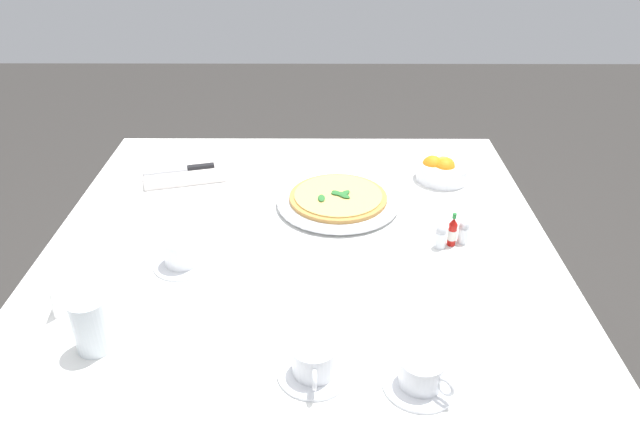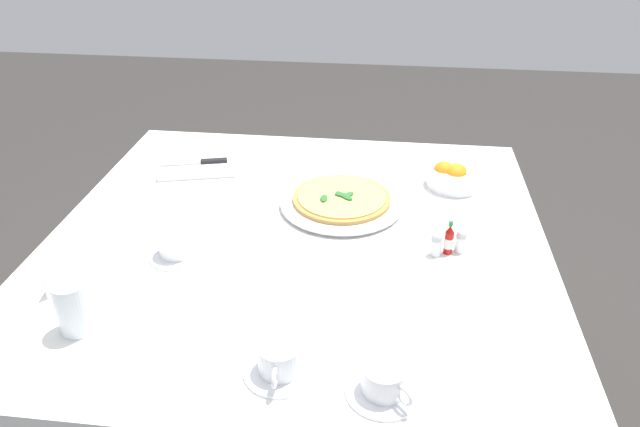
{
  "view_description": "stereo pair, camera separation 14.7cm",
  "coord_description": "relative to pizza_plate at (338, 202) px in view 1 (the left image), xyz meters",
  "views": [
    {
      "loc": [
        -0.05,
        1.19,
        1.52
      ],
      "look_at": [
        -0.05,
        -0.08,
        0.77
      ],
      "focal_mm": 33.58,
      "sensor_mm": 36.0,
      "label": 1
    },
    {
      "loc": [
        -0.2,
        1.18,
        1.52
      ],
      "look_at": [
        -0.05,
        -0.08,
        0.77
      ],
      "focal_mm": 33.58,
      "sensor_mm": 36.0,
      "label": 2
    }
  ],
  "objects": [
    {
      "name": "pizza",
      "position": [
        0.0,
        0.0,
        0.01
      ],
      "size": [
        0.25,
        0.25,
        0.02
      ],
      "color": "#C68E47",
      "rests_on": "pizza_plate"
    },
    {
      "name": "pepper_shaker",
      "position": [
        -0.29,
        0.17,
        0.01
      ],
      "size": [
        0.03,
        0.03,
        0.06
      ],
      "color": "white",
      "rests_on": "dining_table"
    },
    {
      "name": "water_glass_back_corner",
      "position": [
        0.45,
        0.53,
        0.04
      ],
      "size": [
        0.07,
        0.07,
        0.11
      ],
      "color": "white",
      "rests_on": "dining_table"
    },
    {
      "name": "coffee_cup_near_left",
      "position": [
        0.05,
        0.59,
        0.02
      ],
      "size": [
        0.13,
        0.13,
        0.06
      ],
      "color": "white",
      "rests_on": "dining_table"
    },
    {
      "name": "salt_shaker",
      "position": [
        -0.23,
        0.19,
        0.01
      ],
      "size": [
        0.03,
        0.03,
        0.06
      ],
      "color": "white",
      "rests_on": "dining_table"
    },
    {
      "name": "dinner_knife",
      "position": [
        0.43,
        -0.16,
        0.01
      ],
      "size": [
        0.19,
        0.07,
        0.01
      ],
      "rotation": [
        0.0,
        0.0,
        0.26
      ],
      "color": "silver",
      "rests_on": "napkin_folded"
    },
    {
      "name": "pizza_plate",
      "position": [
        0.0,
        0.0,
        0.0
      ],
      "size": [
        0.31,
        0.31,
        0.02
      ],
      "color": "white",
      "rests_on": "dining_table"
    },
    {
      "name": "coffee_cup_far_left",
      "position": [
        -0.13,
        0.62,
        0.01
      ],
      "size": [
        0.13,
        0.13,
        0.06
      ],
      "color": "white",
      "rests_on": "dining_table"
    },
    {
      "name": "hot_sauce_bottle",
      "position": [
        -0.26,
        0.18,
        0.02
      ],
      "size": [
        0.02,
        0.02,
        0.08
      ],
      "color": "#B7140F",
      "rests_on": "dining_table"
    },
    {
      "name": "menu_card",
      "position": [
        0.56,
        0.41,
        0.02
      ],
      "size": [
        0.02,
        0.09,
        0.06
      ],
      "rotation": [
        0.0,
        0.0,
        4.85
      ],
      "color": "white",
      "rests_on": "dining_table"
    },
    {
      "name": "dining_table",
      "position": [
        0.09,
        0.15,
        -0.14
      ],
      "size": [
        1.17,
        1.17,
        0.75
      ],
      "color": "white",
      "rests_on": "ground_plane"
    },
    {
      "name": "coffee_cup_far_right",
      "position": [
        0.35,
        0.27,
        0.02
      ],
      "size": [
        0.13,
        0.13,
        0.07
      ],
      "color": "white",
      "rests_on": "dining_table"
    },
    {
      "name": "citrus_bowl",
      "position": [
        -0.29,
        -0.15,
        0.02
      ],
      "size": [
        0.15,
        0.15,
        0.07
      ],
      "color": "white",
      "rests_on": "dining_table"
    },
    {
      "name": "napkin_folded",
      "position": [
        0.43,
        -0.16,
        -0.0
      ],
      "size": [
        0.25,
        0.18,
        0.02
      ],
      "rotation": [
        0.0,
        0.0,
        0.26
      ],
      "color": "white",
      "rests_on": "dining_table"
    }
  ]
}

